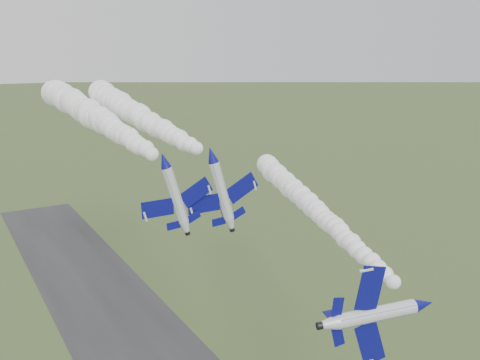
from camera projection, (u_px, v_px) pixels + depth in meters
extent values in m
cylinder|color=silver|center=(423.00, 304.00, 58.93)|extent=(3.98, 9.25, 1.73)
cone|color=navy|center=(457.00, 330.00, 53.55)|extent=(2.28, 2.75, 1.73)
cone|color=silver|center=(396.00, 284.00, 64.11)|extent=(2.17, 2.33, 1.73)
cylinder|color=black|center=(391.00, 280.00, 65.13)|extent=(1.01, 0.85, 0.88)
ellipsoid|color=black|center=(441.00, 313.00, 56.89)|extent=(1.90, 3.31, 1.15)
cube|color=navy|center=(418.00, 274.00, 58.89)|extent=(1.11, 2.64, 4.99)
cube|color=navy|center=(417.00, 327.00, 60.52)|extent=(1.11, 2.64, 4.99)
cube|color=navy|center=(401.00, 274.00, 62.76)|extent=(0.54, 1.22, 2.17)
cube|color=navy|center=(400.00, 300.00, 63.63)|extent=(0.54, 1.22, 2.17)
cube|color=navy|center=(412.00, 286.00, 63.30)|extent=(2.75, 2.28, 0.28)
cylinder|color=silver|center=(164.00, 160.00, 64.24)|extent=(2.17, 7.48, 1.63)
cone|color=navy|center=(177.00, 168.00, 60.17)|extent=(1.77, 2.05, 1.63)
cone|color=silver|center=(153.00, 154.00, 68.15)|extent=(1.74, 1.70, 1.63)
cylinder|color=black|center=(151.00, 153.00, 68.92)|extent=(0.86, 0.59, 0.83)
ellipsoid|color=black|center=(168.00, 159.00, 62.41)|extent=(1.27, 2.60, 1.09)
cube|color=navy|center=(142.00, 168.00, 63.99)|extent=(4.06, 2.39, 1.23)
cube|color=navy|center=(182.00, 153.00, 65.80)|extent=(4.06, 2.39, 1.23)
cube|color=navy|center=(145.00, 159.00, 66.97)|extent=(1.78, 1.09, 0.57)
cube|color=navy|center=(165.00, 151.00, 67.94)|extent=(1.78, 1.09, 0.57)
cube|color=navy|center=(153.00, 147.00, 66.88)|extent=(0.74, 1.45, 1.89)
cylinder|color=silver|center=(212.00, 155.00, 67.43)|extent=(2.22, 7.98, 1.73)
cone|color=navy|center=(229.00, 162.00, 63.11)|extent=(1.86, 2.17, 1.73)
cone|color=silver|center=(197.00, 149.00, 71.59)|extent=(1.83, 1.80, 1.73)
cylinder|color=black|center=(195.00, 148.00, 72.41)|extent=(0.91, 0.62, 0.88)
ellipsoid|color=black|center=(217.00, 154.00, 65.49)|extent=(1.32, 2.77, 1.15)
cube|color=navy|center=(190.00, 162.00, 67.12)|extent=(4.33, 2.51, 1.27)
cube|color=navy|center=(229.00, 147.00, 69.14)|extent=(4.33, 2.51, 1.27)
cube|color=navy|center=(190.00, 154.00, 70.32)|extent=(1.90, 1.15, 0.59)
cube|color=navy|center=(210.00, 146.00, 71.40)|extent=(1.90, 1.15, 0.59)
cube|color=navy|center=(198.00, 141.00, 70.24)|extent=(0.75, 1.54, 2.02)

